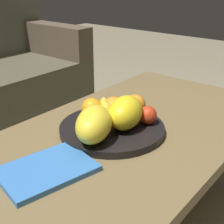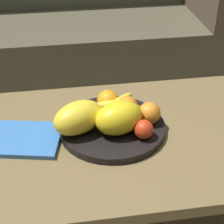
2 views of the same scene
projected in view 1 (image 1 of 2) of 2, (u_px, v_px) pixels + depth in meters
The scene contains 10 objects.
coffee_table at pixel (129, 140), 1.14m from camera, with size 1.26×0.68×0.45m.
fruit_bowl at pixel (112, 129), 1.09m from camera, with size 0.36×0.36×0.03m, color black.
melon_large_front at pixel (125, 113), 1.05m from camera, with size 0.16×0.11×0.11m, color yellow.
melon_smaller_beside at pixel (94, 124), 0.98m from camera, with size 0.18×0.11×0.11m, color yellow.
orange_front at pixel (114, 107), 1.14m from camera, with size 0.08×0.08×0.08m, color orange.
orange_left at pixel (92, 109), 1.12m from camera, with size 0.08×0.08×0.08m, color orange.
orange_back at pixel (135, 105), 1.16m from camera, with size 0.08×0.08×0.08m, color orange.
apple_left at pixel (148, 115), 1.09m from camera, with size 0.06×0.06×0.06m, color red.
banana_bunch at pixel (105, 111), 1.13m from camera, with size 0.17×0.13×0.06m.
magazine at pixel (46, 170), 0.87m from camera, with size 0.25×0.18×0.02m, color #3772BD.
Camera 1 is at (-0.82, -0.58, 0.96)m, focal length 51.01 mm.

